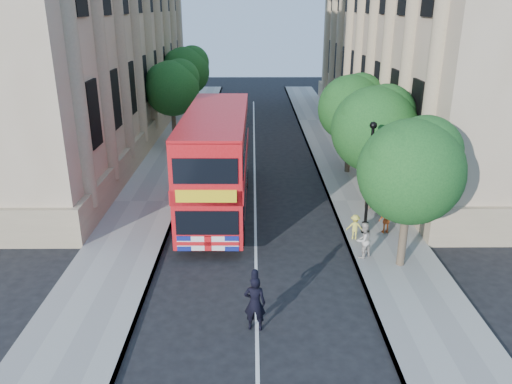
{
  "coord_description": "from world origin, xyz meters",
  "views": [
    {
      "loc": [
        -0.13,
        -14.72,
        9.87
      ],
      "look_at": [
        0.02,
        5.5,
        2.3
      ],
      "focal_mm": 35.0,
      "sensor_mm": 36.0,
      "label": 1
    }
  ],
  "objects_px": {
    "double_decker_bus": "(217,159)",
    "police_constable": "(255,303)",
    "woman_pedestrian": "(363,240)",
    "box_van": "(224,158)",
    "lamp_post": "(369,183)"
  },
  "relations": [
    {
      "from": "box_van",
      "to": "woman_pedestrian",
      "type": "relative_size",
      "value": 3.67
    },
    {
      "from": "police_constable",
      "to": "woman_pedestrian",
      "type": "height_order",
      "value": "police_constable"
    },
    {
      "from": "woman_pedestrian",
      "to": "double_decker_bus",
      "type": "bearing_deg",
      "value": -74.81
    },
    {
      "from": "double_decker_bus",
      "to": "woman_pedestrian",
      "type": "distance_m",
      "value": 8.38
    },
    {
      "from": "lamp_post",
      "to": "box_van",
      "type": "xyz_separation_m",
      "value": [
        -6.81,
        7.15,
        -0.98
      ]
    },
    {
      "from": "woman_pedestrian",
      "to": "box_van",
      "type": "bearing_deg",
      "value": -92.0
    },
    {
      "from": "box_van",
      "to": "double_decker_bus",
      "type": "bearing_deg",
      "value": -86.71
    },
    {
      "from": "lamp_post",
      "to": "double_decker_bus",
      "type": "height_order",
      "value": "lamp_post"
    },
    {
      "from": "double_decker_bus",
      "to": "police_constable",
      "type": "bearing_deg",
      "value": -79.0
    },
    {
      "from": "police_constable",
      "to": "woman_pedestrian",
      "type": "bearing_deg",
      "value": -126.86
    },
    {
      "from": "double_decker_bus",
      "to": "police_constable",
      "type": "height_order",
      "value": "double_decker_bus"
    },
    {
      "from": "lamp_post",
      "to": "police_constable",
      "type": "xyz_separation_m",
      "value": [
        -5.07,
        -7.06,
        -1.55
      ]
    },
    {
      "from": "police_constable",
      "to": "box_van",
      "type": "bearing_deg",
      "value": -76.36
    },
    {
      "from": "lamp_post",
      "to": "woman_pedestrian",
      "type": "height_order",
      "value": "lamp_post"
    },
    {
      "from": "box_van",
      "to": "police_constable",
      "type": "xyz_separation_m",
      "value": [
        1.74,
        -14.21,
        -0.57
      ]
    }
  ]
}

